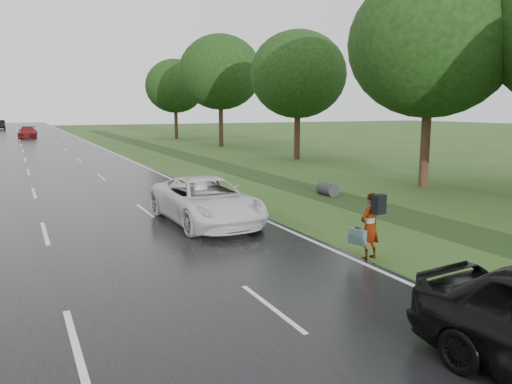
% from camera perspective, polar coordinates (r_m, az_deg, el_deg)
% --- Properties ---
extents(ground, '(220.00, 220.00, 0.00)m').
position_cam_1_polar(ground, '(8.75, -19.91, -16.43)').
color(ground, '#294819').
rests_on(ground, ground).
extents(road, '(14.00, 180.00, 0.04)m').
position_cam_1_polar(road, '(53.02, -25.21, 4.64)').
color(road, black).
rests_on(road, ground).
extents(edge_stripe_east, '(0.12, 180.00, 0.01)m').
position_cam_1_polar(edge_stripe_east, '(53.52, -17.96, 5.15)').
color(edge_stripe_east, silver).
rests_on(edge_stripe_east, road).
extents(center_line, '(0.12, 180.00, 0.01)m').
position_cam_1_polar(center_line, '(53.01, -25.22, 4.66)').
color(center_line, silver).
rests_on(center_line, road).
extents(drainage_ditch, '(2.20, 120.00, 0.56)m').
position_cam_1_polar(drainage_ditch, '(29.47, -1.33, 2.33)').
color(drainage_ditch, black).
rests_on(drainage_ditch, ground).
extents(tree_east_b, '(7.60, 7.60, 10.11)m').
position_cam_1_polar(tree_east_b, '(25.29, 19.35, 15.71)').
color(tree_east_b, '#392217').
rests_on(tree_east_b, ground).
extents(tree_east_c, '(7.00, 7.00, 9.29)m').
position_cam_1_polar(tree_east_c, '(37.11, 4.82, 13.23)').
color(tree_east_c, '#392217').
rests_on(tree_east_c, ground).
extents(tree_east_d, '(8.00, 8.00, 10.76)m').
position_cam_1_polar(tree_east_d, '(49.57, -4.09, 13.49)').
color(tree_east_d, '#392217').
rests_on(tree_east_d, ground).
extents(tree_east_f, '(7.20, 7.20, 9.62)m').
position_cam_1_polar(tree_east_f, '(62.62, -9.23, 11.86)').
color(tree_east_f, '#392217').
rests_on(tree_east_f, ground).
extents(pedestrian, '(0.84, 0.64, 1.68)m').
position_cam_1_polar(pedestrian, '(12.75, 12.87, -3.75)').
color(pedestrian, '#A5998C').
rests_on(pedestrian, ground).
extents(white_pickup, '(2.62, 5.38, 1.47)m').
position_cam_1_polar(white_pickup, '(16.32, -5.75, -0.97)').
color(white_pickup, silver).
rests_on(white_pickup, road).
extents(far_car_red, '(2.50, 5.14, 1.44)m').
position_cam_1_polar(far_car_red, '(68.78, -24.65, 6.23)').
color(far_car_red, maroon).
rests_on(far_car_red, road).
extents(far_car_dark, '(1.91, 5.06, 1.65)m').
position_cam_1_polar(far_car_dark, '(99.01, -27.26, 6.86)').
color(far_car_dark, black).
rests_on(far_car_dark, road).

